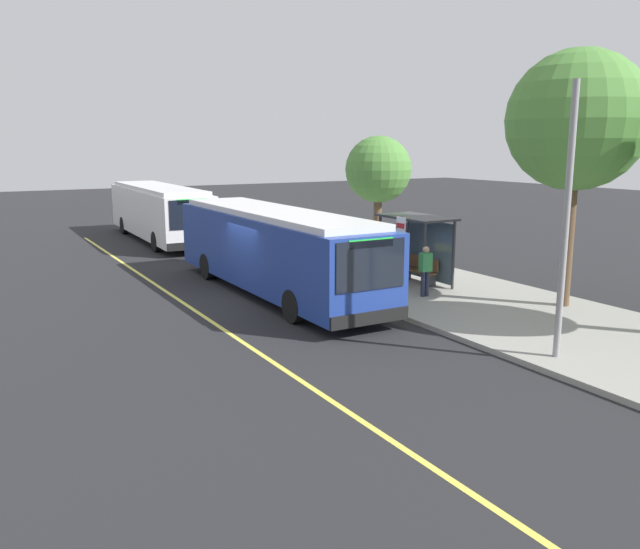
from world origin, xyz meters
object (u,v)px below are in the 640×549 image
(transit_bus_main, at_px, (274,248))
(transit_bus_second, at_px, (159,211))
(pedestrian_commuter, at_px, (425,268))
(waiting_bench, at_px, (420,270))
(route_sign_post, at_px, (401,248))

(transit_bus_main, relative_size, transit_bus_second, 0.99)
(transit_bus_second, height_order, pedestrian_commuter, transit_bus_second)
(transit_bus_main, distance_m, transit_bus_second, 14.66)
(transit_bus_second, xyz_separation_m, pedestrian_commuter, (18.06, 3.73, -0.50))
(transit_bus_main, height_order, waiting_bench, transit_bus_main)
(transit_bus_second, bearing_deg, transit_bus_main, -0.70)
(waiting_bench, bearing_deg, transit_bus_second, -163.11)
(transit_bus_main, bearing_deg, route_sign_post, 33.84)
(route_sign_post, xyz_separation_m, pedestrian_commuter, (-0.41, 1.35, -0.84))
(transit_bus_main, height_order, route_sign_post, same)
(waiting_bench, bearing_deg, transit_bus_main, -107.57)
(route_sign_post, bearing_deg, transit_bus_second, -172.66)
(route_sign_post, bearing_deg, waiting_bench, 130.60)
(transit_bus_second, bearing_deg, pedestrian_commuter, 11.66)
(waiting_bench, height_order, pedestrian_commuter, pedestrian_commuter)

